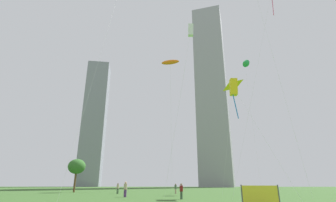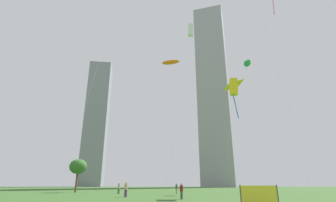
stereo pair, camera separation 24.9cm
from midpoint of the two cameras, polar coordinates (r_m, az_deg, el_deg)
name	(u,v)px [view 2 (the right image)]	position (r m, az deg, el deg)	size (l,w,h in m)	color
person_standing_0	(119,188)	(45.09, -11.30, -19.29)	(0.38, 0.38, 1.73)	#3F593F
person_standing_1	(126,188)	(33.67, -9.63, -19.49)	(0.42, 0.42, 1.88)	#593372
person_standing_2	(181,190)	(28.81, 3.44, -20.10)	(0.37, 0.37, 1.65)	#3F593F
person_standing_3	(176,188)	(44.14, 2.18, -19.69)	(0.37, 0.37, 1.65)	tan
kite_flying_0	(191,31)	(31.02, 5.55, 16.13)	(3.73, 4.94, 20.16)	silver
kite_flying_1	(234,87)	(29.10, 15.37, 3.10)	(4.10, 4.99, 13.22)	silver
kite_flying_4	(171,62)	(38.20, 0.79, 9.06)	(2.98, 7.91, 19.94)	silver
kite_flying_5	(246,62)	(63.25, 17.88, 8.60)	(3.59, 10.16, 30.79)	silver
kite_flying_6	(233,85)	(40.79, 15.25, 3.57)	(4.23, 3.50, 17.21)	silver
park_tree_0	(78,167)	(54.78, -20.21, -14.26)	(3.44, 3.44, 6.47)	brown
distant_highrise_0	(214,92)	(149.00, 10.71, 2.15)	(17.40, 19.21, 108.46)	#939399
distant_highrise_1	(97,122)	(172.90, -16.38, -4.68)	(14.35, 15.28, 83.51)	gray
event_banner	(259,197)	(17.83, 21.02, -20.21)	(2.39, 0.25, 1.54)	#4C4C4C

